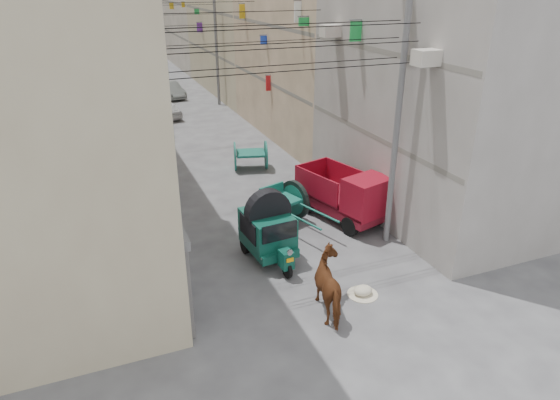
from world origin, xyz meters
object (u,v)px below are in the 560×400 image
horse (333,286)px  distant_car_white (166,110)px  mini_truck (350,199)px  feed_sack (363,290)px  distant_car_grey (170,90)px  tonga_cart (281,204)px  auto_rickshaw (268,228)px  second_cart (251,155)px  distant_car_green (147,76)px

horse → distant_car_white: bearing=-81.1°
mini_truck → distant_car_white: size_ratio=1.26×
feed_sack → distant_car_grey: (-0.37, 28.18, 0.45)m
feed_sack → tonga_cart: bearing=95.2°
distant_car_grey → auto_rickshaw: bearing=-104.4°
tonga_cart → distant_car_grey: bearing=71.1°
horse → tonga_cart: bearing=-89.8°
tonga_cart → second_cart: 5.94m
tonga_cart → second_cart: bearing=63.7°
distant_car_grey → mini_truck: bearing=-95.6°
distant_car_white → auto_rickshaw: bearing=79.8°
second_cart → horse: size_ratio=0.93×
feed_sack → distant_car_green: bearing=92.0°
mini_truck → distant_car_white: 18.31m
tonga_cart → feed_sack: size_ratio=6.34×
mini_truck → second_cart: bearing=87.3°
mini_truck → second_cart: (-1.59, 6.80, -0.25)m
auto_rickshaw → second_cart: (2.14, 8.10, -0.35)m
mini_truck → horse: size_ratio=1.97×
distant_car_white → distant_car_green: distant_car_green is taller
horse → distant_car_green: horse is taller
feed_sack → distant_car_green: size_ratio=0.14×
distant_car_grey → distant_car_green: 6.62m
second_cart → distant_car_green: 23.68m
feed_sack → distant_car_white: bearing=94.4°
tonga_cart → second_cart: tonga_cart is taller
auto_rickshaw → mini_truck: mini_truck is taller
distant_car_white → distant_car_grey: (1.36, 5.92, 0.05)m
auto_rickshaw → tonga_cart: auto_rickshaw is taller
second_cart → distant_car_grey: (-0.68, 17.07, -0.15)m
mini_truck → feed_sack: 4.79m
auto_rickshaw → second_cart: auto_rickshaw is taller
horse → distant_car_green: size_ratio=0.50×
distant_car_green → horse: bearing=100.3°
second_cart → tonga_cart: bearing=-82.9°
auto_rickshaw → tonga_cart: bearing=54.2°
second_cart → distant_car_green: second_cart is taller
mini_truck → horse: mini_truck is taller
second_cart → feed_sack: 11.13m
distant_car_white → second_cart: bearing=90.4°
auto_rickshaw → horse: auto_rickshaw is taller
auto_rickshaw → second_cart: 8.39m
tonga_cart → mini_truck: (2.38, -0.91, 0.19)m
tonga_cart → mini_truck: size_ratio=0.90×
distant_car_white → distant_car_grey: 6.08m
auto_rickshaw → mini_truck: size_ratio=0.68×
auto_rickshaw → mini_truck: 3.95m
distant_car_white → mini_truck: bearing=91.5°
distant_car_white → distant_car_green: bearing=-102.4°
feed_sack → distant_car_grey: distant_car_grey is taller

